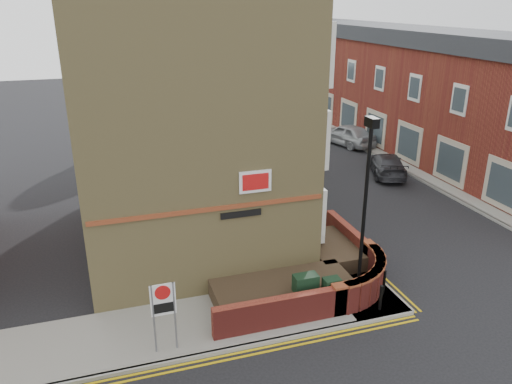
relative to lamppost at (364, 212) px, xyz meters
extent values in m
plane|color=black|center=(-1.60, -1.20, -3.34)|extent=(120.00, 120.00, 0.00)
cube|color=gray|center=(-5.10, 0.30, -3.28)|extent=(13.00, 3.00, 0.12)
cube|color=gray|center=(0.40, 14.80, -3.28)|extent=(2.00, 32.00, 0.12)
cube|color=gray|center=(11.40, 11.80, -3.28)|extent=(4.00, 40.00, 0.12)
cube|color=gray|center=(-5.10, -1.20, -3.28)|extent=(13.00, 0.15, 0.12)
cube|color=gray|center=(1.40, 14.80, -3.28)|extent=(0.15, 32.00, 0.12)
cube|color=gray|center=(9.40, 11.80, -3.28)|extent=(0.15, 40.00, 0.12)
cube|color=gold|center=(-5.10, -1.45, -3.34)|extent=(13.00, 0.28, 0.01)
cube|color=gold|center=(1.65, 14.80, -3.34)|extent=(0.28, 32.00, 0.01)
cube|color=#A18D56|center=(-4.60, 6.80, 2.28)|extent=(8.00, 10.00, 11.00)
cube|color=brown|center=(-4.60, 1.77, -0.02)|extent=(7.80, 0.06, 0.15)
cube|color=white|center=(-3.10, 1.76, 0.78)|extent=(1.10, 0.05, 0.75)
cube|color=black|center=(-3.60, 1.76, -0.32)|extent=(1.40, 0.04, 0.22)
cylinder|color=black|center=(0.00, 0.00, -0.22)|extent=(0.12, 0.12, 6.00)
cylinder|color=black|center=(0.00, 0.00, -2.82)|extent=(0.20, 0.20, 0.80)
cube|color=black|center=(0.00, 0.00, 2.93)|extent=(0.25, 0.50, 0.30)
cube|color=black|center=(-1.90, 0.10, -2.62)|extent=(0.80, 0.45, 1.20)
cube|color=black|center=(-1.10, -0.20, -2.67)|extent=(0.55, 0.40, 1.10)
cylinder|color=black|center=(0.40, -0.80, -2.77)|extent=(0.11, 0.11, 0.90)
cylinder|color=black|center=(1.00, 0.00, -2.77)|extent=(0.11, 0.11, 0.90)
cylinder|color=slate|center=(-6.90, -0.70, -2.12)|extent=(0.06, 0.06, 2.20)
cylinder|color=slate|center=(-6.30, -0.70, -2.12)|extent=(0.06, 0.06, 2.20)
cube|color=white|center=(-6.60, -0.70, -1.52)|extent=(0.72, 0.04, 1.00)
cylinder|color=red|center=(-6.60, -0.73, -1.27)|extent=(0.44, 0.02, 0.44)
cube|color=maroon|center=(12.90, 15.80, 0.16)|extent=(5.00, 30.00, 7.00)
cube|color=#282B30|center=(12.90, 15.80, 4.16)|extent=(5.40, 30.40, 1.00)
cube|color=#B9AB99|center=(12.90, 36.80, 0.16)|extent=(5.00, 12.00, 7.00)
cube|color=#282B30|center=(12.90, 36.80, 4.16)|extent=(5.40, 12.40, 1.00)
cylinder|color=#382B1E|center=(0.40, 12.80, -0.95)|extent=(0.24, 0.24, 4.55)
sphere|color=#1C4316|center=(0.40, 12.80, 1.65)|extent=(3.64, 3.64, 3.64)
sphere|color=#1C4316|center=(0.80, 12.50, 0.81)|extent=(2.60, 2.60, 2.60)
sphere|color=#1C4316|center=(0.10, 13.20, 1.20)|extent=(2.86, 2.86, 2.86)
cylinder|color=#382B1E|center=(0.40, 20.80, -0.70)|extent=(0.24, 0.24, 5.04)
sphere|color=#1C4316|center=(0.40, 20.80, 2.18)|extent=(4.03, 4.03, 4.03)
sphere|color=#1C4316|center=(0.80, 20.50, 1.24)|extent=(2.88, 2.88, 2.88)
sphere|color=#1C4316|center=(0.10, 21.20, 1.67)|extent=(3.17, 3.17, 3.17)
cylinder|color=#382B1E|center=(0.40, 28.80, -0.84)|extent=(0.24, 0.24, 4.76)
sphere|color=#1C4316|center=(0.40, 28.80, 1.88)|extent=(3.81, 3.81, 3.81)
sphere|color=#1C4316|center=(0.80, 28.50, 0.99)|extent=(2.72, 2.72, 2.72)
sphere|color=#1C4316|center=(0.10, 29.20, 1.40)|extent=(2.99, 2.99, 2.99)
cylinder|color=black|center=(0.80, 23.80, -1.62)|extent=(0.10, 0.10, 3.20)
imported|color=black|center=(0.80, 23.80, 0.48)|extent=(0.20, 0.16, 1.00)
imported|color=#ABAFB3|center=(2.84, 14.54, -2.60)|extent=(2.49, 4.76, 1.49)
imported|color=maroon|center=(2.70, 17.59, -2.74)|extent=(3.43, 4.77, 1.21)
imported|color=#2D2E32|center=(8.12, 11.47, -2.71)|extent=(3.26, 4.73, 1.27)
imported|color=#A0A4A8|center=(8.90, 18.07, -2.57)|extent=(3.02, 4.85, 1.54)
camera|label=1|loc=(-7.73, -12.90, 6.33)|focal=35.00mm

